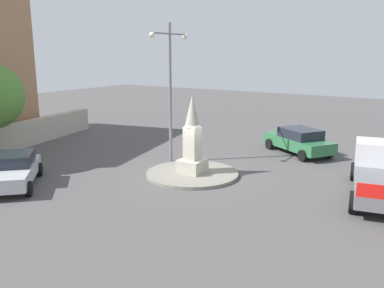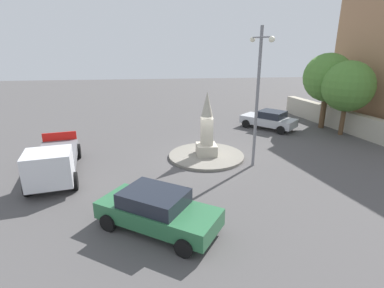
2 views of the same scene
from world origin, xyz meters
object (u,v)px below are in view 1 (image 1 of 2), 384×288
object	(u,v)px
car_silver_parked_left	(13,170)
truck_white_parked_right	(380,172)
monument	(192,141)
car_green_passing	(299,140)
streetlamp	(170,80)

from	to	relation	value
car_silver_parked_left	truck_white_parked_right	size ratio (longest dim) A/B	0.68
monument	car_green_passing	xyz separation A→B (m)	(-7.02, 2.91, -0.94)
monument	truck_white_parked_right	distance (m)	8.31
monument	car_green_passing	bearing A→B (deg)	157.49
monument	streetlamp	world-z (taller)	streetlamp
monument	streetlamp	xyz separation A→B (m)	(-1.55, -2.37, 2.68)
streetlamp	truck_white_parked_right	world-z (taller)	streetlamp
car_silver_parked_left	streetlamp	bearing A→B (deg)	154.14
car_green_passing	monument	bearing A→B (deg)	-22.51
monument	car_green_passing	size ratio (longest dim) A/B	0.79
car_green_passing	car_silver_parked_left	world-z (taller)	car_green_passing
streetlamp	car_silver_parked_left	size ratio (longest dim) A/B	1.73
car_green_passing	truck_white_parked_right	xyz separation A→B (m)	(4.79, 5.05, 0.13)
monument	truck_white_parked_right	world-z (taller)	monument
car_silver_parked_left	monument	bearing A→B (deg)	133.86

